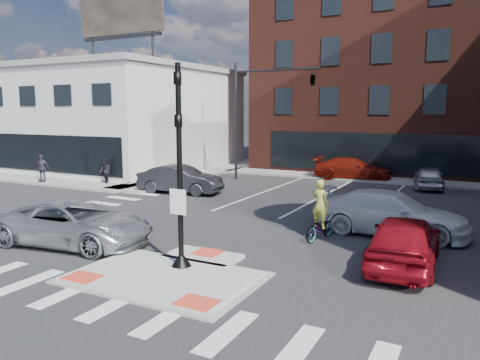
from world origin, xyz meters
The scene contains 18 objects.
ground centered at (0.00, 0.00, 0.00)m, with size 120.00×120.00×0.00m, color #28282B.
refuge_island centered at (0.00, -0.26, 0.05)m, with size 5.40×4.65×0.13m.
sidewalk_nw centered at (-16.76, 15.29, 0.08)m, with size 23.50×20.50×0.15m.
sidewalk_n centered at (3.00, 22.00, 0.07)m, with size 26.00×3.00×0.15m, color gray.
building_nw centered at (-21.98, 19.98, 4.23)m, with size 20.40×16.40×14.40m.
building_n centered at (3.00, 31.99, 7.80)m, with size 24.40×18.40×15.50m.
building_far_left centered at (-4.00, 52.00, 5.00)m, with size 10.00×12.00×10.00m, color slate.
signal_pole centered at (0.00, 0.40, 2.36)m, with size 0.60×0.60×5.98m.
mast_arm_signal centered at (-3.47, 18.00, 6.21)m, with size 6.10×2.24×8.00m.
silver_suv centered at (-4.89, 0.84, 0.79)m, with size 2.63×5.70×1.58m, color #AAADB1.
red_sedan centered at (5.90, 3.76, 0.82)m, with size 1.94×4.83×1.65m, color maroon.
white_pickup centered at (4.87, 7.53, 0.83)m, with size 2.34×5.75×1.67m, color white.
bg_car_dark centered at (-7.69, 11.44, 0.81)m, with size 1.72×4.94×1.63m, color #27272C.
bg_car_silver centered at (5.00, 19.76, 0.70)m, with size 1.66×4.13×1.41m, color #AEB1B6.
bg_car_red centered at (-0.16, 21.50, 0.76)m, with size 2.14×5.26×1.53m, color maroon.
cyclist centered at (2.66, 5.50, 0.76)m, with size 1.01×1.90×2.27m.
pedestrian_a centered at (-13.56, 11.51, 0.96)m, with size 0.79×0.61×1.62m, color black.
pedestrian_b centered at (-17.59, 10.00, 1.06)m, with size 1.06×0.44×1.81m, color #34303B.
Camera 1 is at (7.84, -10.81, 4.73)m, focal length 35.00 mm.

